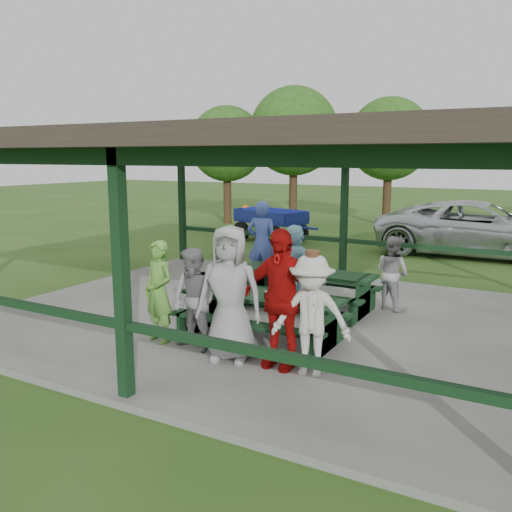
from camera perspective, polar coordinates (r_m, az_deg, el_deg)
The scene contains 19 objects.
ground at distance 10.04m, azimuth 1.47°, elevation -6.93°, with size 90.00×90.00×0.00m, color #29551A.
concrete_slab at distance 10.03m, azimuth 1.47°, elevation -6.66°, with size 10.00×8.00×0.10m, color slate.
pavilion_structure at distance 9.58m, azimuth 1.56°, elevation 11.45°, with size 10.60×8.60×3.24m.
picnic_table_near at distance 8.65m, azimuth 0.54°, elevation -5.83°, with size 2.61×1.39×0.75m.
picnic_table_far at distance 10.43m, azimuth 5.31°, elevation -3.03°, with size 2.62×1.39×0.75m.
table_setting at distance 8.52m, azimuth 1.77°, elevation -3.95°, with size 2.32×0.45×0.10m.
contestant_green at distance 8.64m, azimuth -10.20°, elevation -3.72°, with size 0.59×0.39×1.62m, color #5B9C37.
contestant_grey_left at distance 8.19m, azimuth -6.53°, elevation -4.60°, with size 0.76×0.59×1.57m, color gray.
contestant_grey_mid at distance 7.72m, azimuth -2.78°, elevation -3.97°, with size 0.96×0.62×1.96m, color #969598.
contestant_red at distance 7.47m, azimuth 2.54°, elevation -4.49°, with size 1.14×0.48×1.95m, color #AD0D0C.
contestant_white_fedora at distance 7.26m, azimuth 5.83°, elevation -6.23°, with size 1.17×0.84×1.70m.
spectator_lblue at distance 11.55m, azimuth 4.11°, elevation -0.32°, with size 1.38×0.44×1.49m, color #96D1E8.
spectator_blue at distance 12.21m, azimuth 0.64°, elevation 1.34°, with size 0.70×0.46×1.93m, color #3C519E.
spectator_grey at distance 10.66m, azimuth 14.14°, elevation -1.73°, with size 0.69×0.54×1.42m, color #98989B.
pickup_truck at distance 17.70m, azimuth 22.42°, elevation 2.65°, with size 2.78×6.02×1.67m, color silver.
farm_trailer at distance 19.38m, azimuth 1.56°, elevation 3.35°, with size 3.49×2.09×1.21m.
tree_far_left at distance 24.06m, azimuth 4.01°, elevation 12.94°, with size 3.82×3.82×5.98m.
tree_left at distance 24.12m, azimuth 13.86°, elevation 11.84°, with size 3.50×3.50×5.47m.
tree_edge_left at distance 24.48m, azimuth -3.08°, elevation 11.66°, with size 3.33×3.33×5.20m.
Camera 1 is at (4.45, -8.49, 3.01)m, focal length 38.00 mm.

